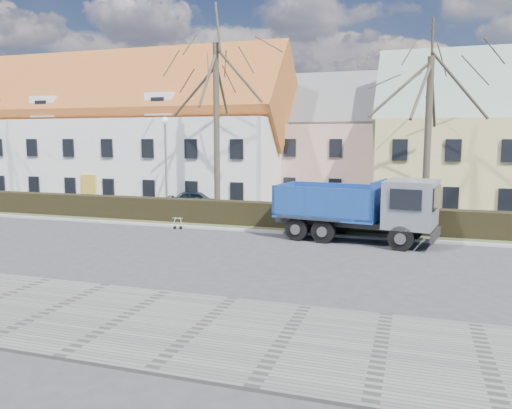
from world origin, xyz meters
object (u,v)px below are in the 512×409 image
(dump_truck, at_px, (349,208))
(streetlight, at_px, (166,168))
(cart_frame, at_px, (174,223))
(parked_car_a, at_px, (197,200))

(dump_truck, bearing_deg, streetlight, 173.93)
(dump_truck, relative_size, cart_frame, 10.04)
(dump_truck, xyz_separation_m, cart_frame, (-9.23, 0.04, -1.18))
(cart_frame, bearing_deg, parked_car_a, 104.65)
(dump_truck, relative_size, streetlight, 1.26)
(dump_truck, xyz_separation_m, parked_car_a, (-11.03, 6.90, -0.86))
(dump_truck, distance_m, cart_frame, 9.31)
(cart_frame, bearing_deg, dump_truck, -0.24)
(dump_truck, xyz_separation_m, streetlight, (-11.22, 3.05, 1.52))
(streetlight, height_order, cart_frame, streetlight)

